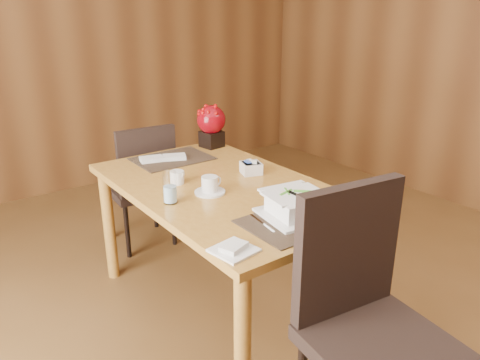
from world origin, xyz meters
TOP-DOWN VIEW (x-y plane):
  - back_wall at (0.00, 3.00)m, footprint 5.00×0.02m
  - dining_table at (0.00, 0.60)m, footprint 0.90×1.50m
  - placemat_near at (0.00, 0.05)m, footprint 0.45×0.33m
  - placemat_far at (0.00, 1.15)m, footprint 0.45×0.33m
  - soup_setting at (0.03, 0.09)m, footprint 0.32×0.32m
  - coffee_cup at (-0.12, 0.55)m, footprint 0.15×0.15m
  - water_glass at (-0.34, 0.56)m, footprint 0.07×0.07m
  - creamer_jug at (-0.18, 0.77)m, footprint 0.13×0.13m
  - sugar_caddy at (0.23, 0.66)m, footprint 0.13×0.13m
  - berry_decor at (0.34, 1.23)m, footprint 0.19×0.19m
  - napkins_far at (-0.05, 1.15)m, footprint 0.29×0.18m
  - bread_plate at (-0.37, -0.01)m, footprint 0.17×0.17m
  - near_chair at (-0.06, -0.41)m, footprint 0.54×0.55m
  - far_chair at (-0.03, 1.54)m, footprint 0.45×0.45m

SIDE VIEW (x-z plane):
  - far_chair at x=-0.03m, z-range 0.06..0.95m
  - near_chair at x=-0.06m, z-range 0.07..1.10m
  - dining_table at x=0.00m, z-range 0.28..1.03m
  - placemat_near at x=0.00m, z-range 0.75..0.76m
  - placemat_far at x=0.00m, z-range 0.75..0.76m
  - bread_plate at x=-0.37m, z-range 0.75..0.76m
  - napkins_far at x=-0.05m, z-range 0.76..0.78m
  - sugar_caddy at x=0.23m, z-range 0.75..0.81m
  - creamer_jug at x=-0.18m, z-range 0.75..0.82m
  - coffee_cup at x=-0.12m, z-range 0.74..0.83m
  - soup_setting at x=0.03m, z-range 0.75..0.86m
  - water_glass at x=-0.34m, z-range 0.75..0.91m
  - berry_decor at x=0.34m, z-range 0.77..1.05m
  - back_wall at x=0.00m, z-range 0.00..2.80m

